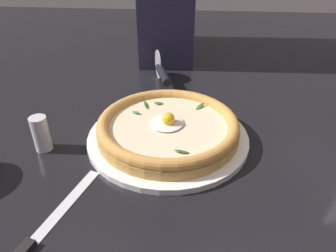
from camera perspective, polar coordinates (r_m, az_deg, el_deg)
name	(u,v)px	position (r m, az deg, el deg)	size (l,w,h in m)	color
ground_plane	(186,151)	(0.64, 3.16, -4.52)	(2.40, 2.40, 0.03)	black
pizza_plate	(168,137)	(0.65, 0.00, -1.95)	(0.32, 0.32, 0.01)	white
pizza	(168,127)	(0.63, 0.00, -0.10)	(0.28, 0.28, 0.05)	#D2994C
pizza_cutter	(162,72)	(0.86, -1.15, 9.73)	(0.16, 0.06, 0.08)	silver
table_knife	(32,242)	(0.50, -23.25, -18.55)	(0.24, 0.08, 0.01)	silver
pepper_shaker	(41,134)	(0.65, -21.83, -1.28)	(0.03, 0.03, 0.07)	silver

